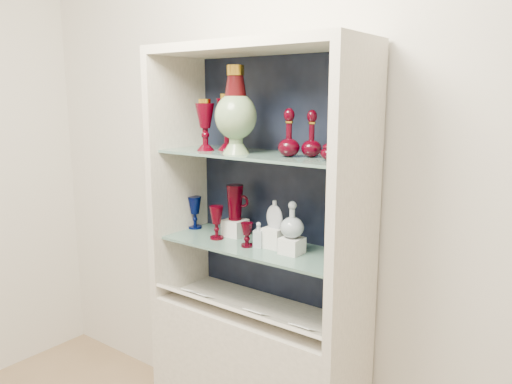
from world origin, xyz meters
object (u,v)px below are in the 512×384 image
Objects in this scene: cameo_medallion at (345,220)px; lidded_bowl at (330,150)px; clear_square_bottle at (259,235)px; ruby_decanter_a at (312,131)px; ruby_goblet_small at (247,235)px; ruby_goblet_tall at (217,223)px; flat_flask at (275,214)px; pedestal_lamp_right at (227,122)px; pedestal_lamp_left at (205,125)px; cobalt_goblet at (195,212)px; clear_round_decanter at (292,221)px; ruby_pitcher at (235,202)px; ruby_decanter_b at (289,131)px; enamel_urn at (236,110)px.

lidded_bowl is at bearing -131.05° from cameo_medallion.
lidded_bowl reaches higher than clear_square_bottle.
ruby_decanter_a is 0.56m from ruby_goblet_small.
ruby_goblet_tall is (-0.48, -0.05, -0.45)m from ruby_decanter_a.
cameo_medallion is (0.33, 0.03, 0.01)m from flat_flask.
clear_square_bottle is (0.24, 0.01, -0.02)m from ruby_goblet_tall.
clear_square_bottle is at bearing -12.11° from pedestal_lamp_right.
clear_square_bottle is (-0.24, -0.04, -0.47)m from ruby_decanter_a.
clear_square_bottle is (0.29, 0.03, -0.48)m from pedestal_lamp_left.
pedestal_lamp_right is 1.56× the size of cobalt_goblet.
ruby_decanter_a is at bearing 6.53° from ruby_goblet_tall.
clear_round_decanter is at bearing -8.06° from flat_flask.
ruby_decanter_b is at bearing -30.29° from ruby_pitcher.
pedestal_lamp_left is 0.62× the size of enamel_urn.
ruby_decanter_b is 0.20m from lidded_bowl.
cobalt_goblet reaches higher than clear_square_bottle.
lidded_bowl is (0.11, -0.05, -0.07)m from ruby_decanter_a.
ruby_goblet_tall is (-0.59, -0.00, -0.38)m from lidded_bowl.
enamel_urn is at bearing -158.64° from clear_square_bottle.
pedestal_lamp_right reaches higher than cobalt_goblet.
ruby_decanter_a is (0.46, -0.00, -0.02)m from pedestal_lamp_right.
ruby_goblet_small is (-0.40, -0.02, -0.41)m from lidded_bowl.
flat_flask is at bearing -25.66° from ruby_pitcher.
pedestal_lamp_right is 1.62× the size of ruby_goblet_tall.
ruby_pitcher is at bearing 52.80° from pedestal_lamp_left.
ruby_pitcher is 1.12× the size of clear_round_decanter.
cobalt_goblet is at bearing 174.98° from pedestal_lamp_right.
lidded_bowl reaches higher than cobalt_goblet.
pedestal_lamp_right is at bearing 69.32° from ruby_goblet_tall.
ruby_decanter_b is 1.25× the size of ruby_pitcher.
cameo_medallion is at bearing 8.81° from pedestal_lamp_left.
pedestal_lamp_left is 2.83× the size of lidded_bowl.
pedestal_lamp_left is at bearing -174.44° from clear_square_bottle.
pedestal_lamp_left reaches higher than lidded_bowl.
pedestal_lamp_left reaches higher than clear_square_bottle.
ruby_decanter_b is 1.29× the size of cobalt_goblet.
cameo_medallion is at bearing -17.39° from ruby_pitcher.
pedestal_lamp_left is 0.40m from ruby_pitcher.
ruby_goblet_small is at bearing -173.85° from ruby_decanter_b.
lidded_bowl is at bearing 2.53° from ruby_goblet_small.
enamel_urn is 3.41× the size of ruby_goblet_small.
pedestal_lamp_left is at bearing -133.52° from pedestal_lamp_right.
ruby_decanter_b is 0.76m from cobalt_goblet.
pedestal_lamp_right is 0.54m from clear_square_bottle.
ruby_goblet_tall is at bearing -110.68° from pedestal_lamp_right.
pedestal_lamp_left is 0.56m from clear_square_bottle.
ruby_goblet_tall is (0.22, -0.08, -0.00)m from cobalt_goblet.
clear_square_bottle is 0.41m from cameo_medallion.
cameo_medallion is at bearing 19.48° from ruby_decanter_b.
enamel_urn is 2.48× the size of clear_round_decanter.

